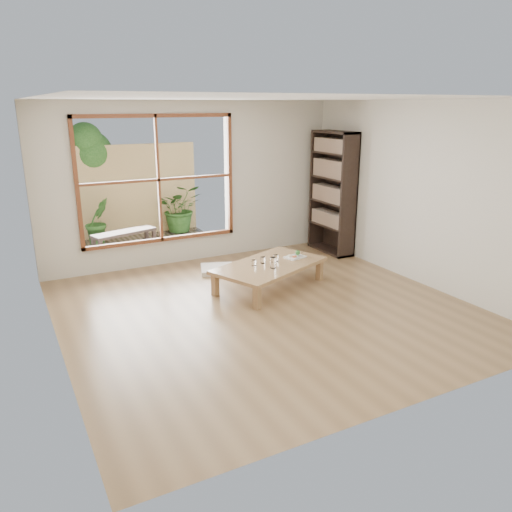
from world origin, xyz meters
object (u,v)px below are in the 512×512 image
Objects in this scene: food_tray at (295,256)px; garden_bench at (124,234)px; low_table at (270,267)px; bookshelf at (333,193)px.

food_tray is 0.28× the size of garden_bench.
low_table is 0.88× the size of bookshelf.
low_table is 5.67× the size of food_tray.
garden_bench is at bearing 153.41° from bookshelf.
food_tray is at bearing -143.60° from bookshelf.
food_tray reaches higher than low_table.
bookshelf is at bearing -42.91° from garden_bench.
low_table is 0.50m from food_tray.
bookshelf reaches higher than food_tray.
garden_bench reaches higher than low_table.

